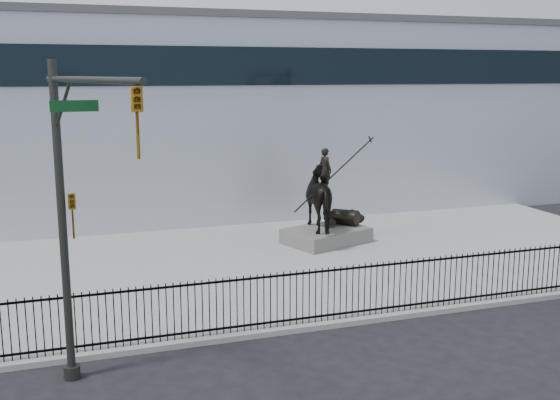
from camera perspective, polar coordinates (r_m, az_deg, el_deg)
name	(u,v)px	position (r m, az deg, el deg)	size (l,w,h in m)	color
ground	(360,342)	(17.16, 7.01, -12.14)	(120.00, 120.00, 0.00)	black
plaza	(275,264)	(23.26, -0.45, -5.59)	(30.00, 12.00, 0.15)	gray
building	(198,116)	(34.95, -7.15, 7.29)	(44.00, 14.00, 9.00)	silver
picket_fence	(341,292)	(17.89, 5.34, -8.01)	(22.10, 0.10, 1.50)	black
statue_plinth	(326,236)	(25.79, 4.05, -3.12)	(3.07, 2.11, 0.58)	#504F49
equestrian_statue	(328,198)	(25.50, 4.20, 0.16)	(3.74, 2.98, 3.34)	black
traffic_signal_left	(74,209)	(13.83, -17.48, -0.72)	(1.52, 4.84, 7.00)	#272A24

